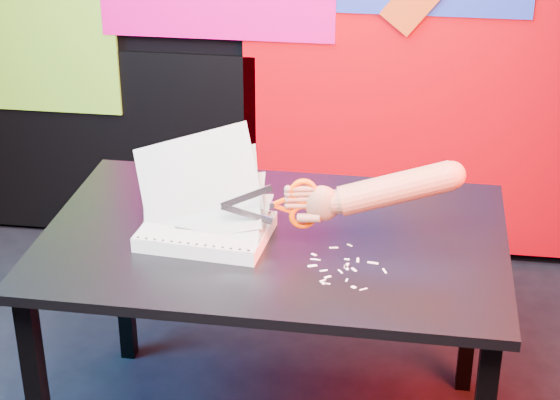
# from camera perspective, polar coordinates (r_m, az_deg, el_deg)

# --- Properties ---
(room) EXTENTS (3.01, 3.01, 2.71)m
(room) POSITION_cam_1_polar(r_m,az_deg,el_deg) (2.30, -5.38, 9.20)
(room) COLOR black
(room) RESTS_ON ground
(backdrop) EXTENTS (2.88, 0.05, 2.08)m
(backdrop) POSITION_cam_1_polar(r_m,az_deg,el_deg) (3.79, 0.88, 9.76)
(backdrop) COLOR #C3000A
(backdrop) RESTS_ON ground
(work_table) EXTENTS (1.33, 0.90, 0.75)m
(work_table) POSITION_cam_1_polar(r_m,az_deg,el_deg) (2.72, -0.36, -3.57)
(work_table) COLOR black
(work_table) RESTS_ON ground
(printout_stack) EXTENTS (0.42, 0.29, 0.34)m
(printout_stack) POSITION_cam_1_polar(r_m,az_deg,el_deg) (2.66, -4.56, -1.70)
(printout_stack) COLOR #E8E9CC
(printout_stack) RESTS_ON work_table
(scissors) EXTENTS (0.26, 0.06, 0.15)m
(scissors) POSITION_cam_1_polar(r_m,az_deg,el_deg) (2.55, 1.00, -0.25)
(scissors) COLOR silver
(scissors) RESTS_ON printout_stack
(hand_forearm) EXTENTS (0.48, 0.15, 0.17)m
(hand_forearm) POSITION_cam_1_polar(r_m,az_deg,el_deg) (2.56, 6.31, 0.56)
(hand_forearm) COLOR #AE6D5D
(hand_forearm) RESTS_ON work_table
(paper_clippings) EXTENTS (0.21, 0.25, 0.00)m
(paper_clippings) POSITION_cam_1_polar(r_m,az_deg,el_deg) (2.52, 3.76, -4.12)
(paper_clippings) COLOR silver
(paper_clippings) RESTS_ON work_table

